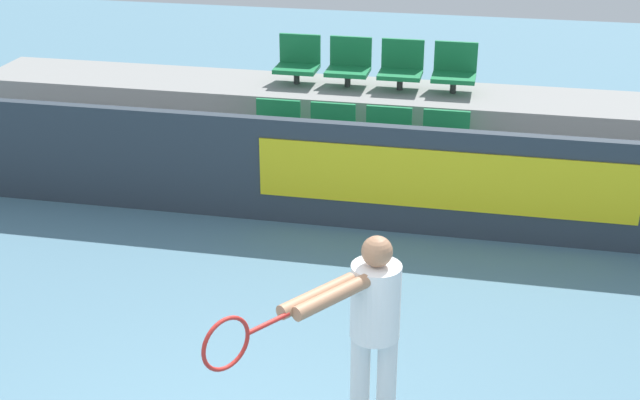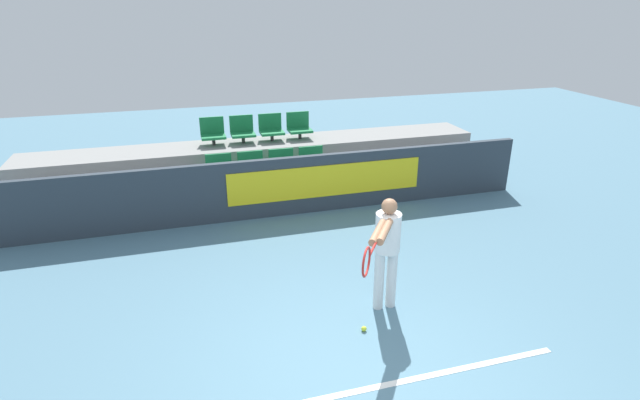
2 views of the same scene
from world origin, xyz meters
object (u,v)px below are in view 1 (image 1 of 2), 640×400
Objects in this scene: stadium_chair_6 at (401,67)px; tennis_player at (367,324)px; stadium_chair_3 at (445,141)px; stadium_chair_4 at (298,61)px; stadium_chair_5 at (349,64)px; stadium_chair_2 at (387,137)px; stadium_chair_7 at (454,70)px; stadium_chair_1 at (331,133)px; stadium_chair_0 at (276,129)px.

tennis_player reaches higher than stadium_chair_6.
stadium_chair_3 is at bearing -60.42° from stadium_chair_6.
stadium_chair_6 is 5.22m from tennis_player.
stadium_chair_4 is 1.22m from stadium_chair_6.
stadium_chair_4 is 1.00× the size of stadium_chair_5.
stadium_chair_7 is at bearing 60.42° from stadium_chair_2.
stadium_chair_1 and stadium_chair_2 have the same top height.
tennis_player is at bearing -92.44° from stadium_chair_3.
stadium_chair_5 reaches higher than stadium_chair_2.
stadium_chair_2 is 1.33m from stadium_chair_7.
stadium_chair_3 is (0.61, 0.00, 0.00)m from stadium_chair_2.
stadium_chair_2 is 1.33m from stadium_chair_5.
stadium_chair_0 is 1.00× the size of stadium_chair_7.
stadium_chair_7 is at bearing 0.00° from stadium_chair_4.
stadium_chair_4 is at bearing 119.58° from stadium_chair_1.
stadium_chair_5 is at bearing 138.63° from stadium_chair_3.
stadium_chair_1 is 1.00× the size of stadium_chair_3.
tennis_player is (1.05, -5.20, -0.26)m from stadium_chair_5.
tennis_player is (1.66, -5.20, -0.26)m from stadium_chair_4.
tennis_player is at bearing -91.94° from stadium_chair_7.
tennis_player reaches higher than stadium_chair_7.
stadium_chair_1 is 1.22m from stadium_chair_3.
stadium_chair_1 is 1.33m from stadium_chair_4.
stadium_chair_2 is 0.61m from stadium_chair_3.
stadium_chair_5 is at bearing 180.00° from stadium_chair_7.
stadium_chair_0 is at bearing -90.00° from stadium_chair_4.
stadium_chair_3 is 1.70m from stadium_chair_5.
stadium_chair_0 is 1.00× the size of stadium_chair_2.
stadium_chair_3 is 1.00× the size of stadium_chair_5.
stadium_chair_2 is at bearing 0.00° from stadium_chair_1.
stadium_chair_6 reaches higher than stadium_chair_0.
stadium_chair_7 is at bearing 122.54° from tennis_player.
stadium_chair_1 is at bearing 0.00° from stadium_chair_0.
stadium_chair_4 is (-0.61, 1.08, 0.48)m from stadium_chair_1.
stadium_chair_4 is (-1.22, 1.08, 0.48)m from stadium_chair_2.
stadium_chair_6 is at bearing 0.00° from stadium_chair_4.
stadium_chair_0 is 4.45m from tennis_player.
stadium_chair_4 and stadium_chair_6 have the same top height.
stadium_chair_7 is 0.36× the size of tennis_player.
stadium_chair_4 is 1.00× the size of stadium_chair_7.
stadium_chair_0 is 1.70m from stadium_chair_6.
stadium_chair_4 is at bearing 138.63° from stadium_chair_2.
stadium_chair_7 is at bearing 90.00° from stadium_chair_3.
stadium_chair_3 is at bearing 122.04° from tennis_player.
stadium_chair_4 is at bearing 90.00° from stadium_chair_0.
stadium_chair_2 is at bearing -41.37° from stadium_chair_4.
tennis_player is (1.05, -4.12, 0.22)m from stadium_chair_1.
stadium_chair_1 is 0.36× the size of tennis_player.
stadium_chair_7 is (1.83, 1.08, 0.48)m from stadium_chair_0.
stadium_chair_6 is 0.36× the size of tennis_player.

